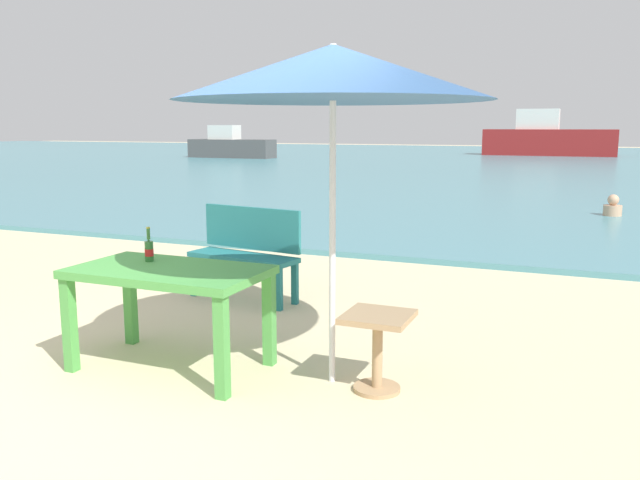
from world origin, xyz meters
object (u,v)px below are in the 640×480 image
at_px(picnic_table_green, 169,283).
at_px(beer_bottle_amber, 149,249).
at_px(boat_fishing_trawler, 547,139).
at_px(swimmer_person, 613,207).
at_px(side_table_wood, 378,341).
at_px(boat_sailboat, 231,146).
at_px(patio_umbrella, 333,73).
at_px(bench_teal_center, 247,247).

xyz_separation_m(picnic_table_green, beer_bottle_amber, (-0.27, 0.14, 0.20)).
relative_size(picnic_table_green, boat_fishing_trawler, 0.19).
height_order(picnic_table_green, swimmer_person, picnic_table_green).
relative_size(picnic_table_green, side_table_wood, 2.59).
relative_size(beer_bottle_amber, boat_sailboat, 0.05).
relative_size(boat_fishing_trawler, boat_sailboat, 1.53).
bearing_deg(boat_fishing_trawler, patio_umbrella, -88.44).
relative_size(picnic_table_green, swimmer_person, 3.41).
bearing_deg(boat_sailboat, picnic_table_green, -60.44).
bearing_deg(swimmer_person, side_table_wood, -99.78).
height_order(side_table_wood, boat_sailboat, boat_sailboat).
bearing_deg(swimmer_person, bench_teal_center, -114.98).
height_order(patio_umbrella, bench_teal_center, patio_umbrella).
bearing_deg(side_table_wood, beer_bottle_amber, -178.75).
height_order(beer_bottle_amber, patio_umbrella, patio_umbrella).
bearing_deg(bench_teal_center, boat_fishing_trawler, 88.96).
bearing_deg(patio_umbrella, beer_bottle_amber, -176.92).
distance_m(beer_bottle_amber, side_table_wood, 1.88).
relative_size(bench_teal_center, swimmer_person, 3.03).
bearing_deg(bench_teal_center, side_table_wood, -42.01).
xyz_separation_m(side_table_wood, boat_fishing_trawler, (-1.35, 36.98, 0.70)).
height_order(bench_teal_center, boat_fishing_trawler, boat_fishing_trawler).
xyz_separation_m(bench_teal_center, boat_fishing_trawler, (0.64, 35.19, 0.51)).
bearing_deg(picnic_table_green, beer_bottle_amber, 153.30).
height_order(picnic_table_green, bench_teal_center, bench_teal_center).
distance_m(patio_umbrella, boat_sailboat, 32.09).
xyz_separation_m(picnic_table_green, patio_umbrella, (1.20, 0.21, 1.47)).
height_order(side_table_wood, boat_fishing_trawler, boat_fishing_trawler).
xyz_separation_m(swimmer_person, boat_fishing_trawler, (-3.01, 27.35, 0.81)).
distance_m(picnic_table_green, boat_fishing_trawler, 37.16).
height_order(boat_fishing_trawler, boat_sailboat, boat_fishing_trawler).
distance_m(side_table_wood, bench_teal_center, 2.69).
relative_size(beer_bottle_amber, boat_fishing_trawler, 0.04).
bearing_deg(boat_sailboat, beer_bottle_amber, -60.75).
bearing_deg(bench_teal_center, patio_umbrella, -46.80).
relative_size(patio_umbrella, side_table_wood, 4.26).
relative_size(swimmer_person, boat_fishing_trawler, 0.06).
distance_m(side_table_wood, swimmer_person, 9.77).
xyz_separation_m(side_table_wood, boat_sailboat, (-17.15, 27.35, 0.36)).
bearing_deg(bench_teal_center, beer_bottle_amber, -84.37).
height_order(swimmer_person, boat_fishing_trawler, boat_fishing_trawler).
bearing_deg(boat_fishing_trawler, picnic_table_green, -90.29).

